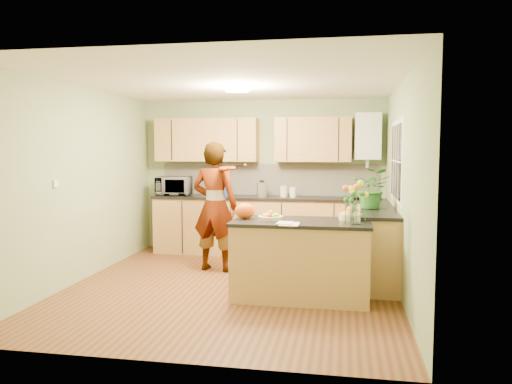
# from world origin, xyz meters

# --- Properties ---
(floor) EXTENTS (4.50, 4.50, 0.00)m
(floor) POSITION_xyz_m (0.00, 0.00, 0.00)
(floor) COLOR #582C19
(floor) RESTS_ON ground
(ceiling) EXTENTS (4.00, 4.50, 0.02)m
(ceiling) POSITION_xyz_m (0.00, 0.00, 2.50)
(ceiling) COLOR white
(ceiling) RESTS_ON wall_back
(wall_back) EXTENTS (4.00, 0.02, 2.50)m
(wall_back) POSITION_xyz_m (0.00, 2.25, 1.25)
(wall_back) COLOR #899F71
(wall_back) RESTS_ON floor
(wall_front) EXTENTS (4.00, 0.02, 2.50)m
(wall_front) POSITION_xyz_m (0.00, -2.25, 1.25)
(wall_front) COLOR #899F71
(wall_front) RESTS_ON floor
(wall_left) EXTENTS (0.02, 4.50, 2.50)m
(wall_left) POSITION_xyz_m (-2.00, 0.00, 1.25)
(wall_left) COLOR #899F71
(wall_left) RESTS_ON floor
(wall_right) EXTENTS (0.02, 4.50, 2.50)m
(wall_right) POSITION_xyz_m (2.00, 0.00, 1.25)
(wall_right) COLOR #899F71
(wall_right) RESTS_ON floor
(back_counter) EXTENTS (3.64, 0.62, 0.94)m
(back_counter) POSITION_xyz_m (0.10, 1.95, 0.47)
(back_counter) COLOR tan
(back_counter) RESTS_ON floor
(right_counter) EXTENTS (0.62, 2.24, 0.94)m
(right_counter) POSITION_xyz_m (1.70, 0.85, 0.47)
(right_counter) COLOR tan
(right_counter) RESTS_ON floor
(splashback) EXTENTS (3.60, 0.02, 0.52)m
(splashback) POSITION_xyz_m (0.10, 2.23, 1.20)
(splashback) COLOR beige
(splashback) RESTS_ON back_counter
(upper_cabinets) EXTENTS (3.20, 0.34, 0.70)m
(upper_cabinets) POSITION_xyz_m (-0.18, 2.08, 1.85)
(upper_cabinets) COLOR tan
(upper_cabinets) RESTS_ON wall_back
(boiler) EXTENTS (0.40, 0.30, 0.86)m
(boiler) POSITION_xyz_m (1.70, 2.09, 1.90)
(boiler) COLOR white
(boiler) RESTS_ON wall_back
(window_right) EXTENTS (0.01, 1.30, 1.05)m
(window_right) POSITION_xyz_m (1.99, 0.60, 1.55)
(window_right) COLOR white
(window_right) RESTS_ON wall_right
(light_switch) EXTENTS (0.02, 0.09, 0.09)m
(light_switch) POSITION_xyz_m (-1.99, -0.60, 1.30)
(light_switch) COLOR white
(light_switch) RESTS_ON wall_left
(ceiling_lamp) EXTENTS (0.30, 0.30, 0.07)m
(ceiling_lamp) POSITION_xyz_m (0.00, 0.30, 2.46)
(ceiling_lamp) COLOR #FFEABF
(ceiling_lamp) RESTS_ON ceiling
(peninsula_island) EXTENTS (1.56, 0.80, 0.89)m
(peninsula_island) POSITION_xyz_m (0.87, -0.32, 0.45)
(peninsula_island) COLOR tan
(peninsula_island) RESTS_ON floor
(fruit_dish) EXTENTS (0.29, 0.29, 0.10)m
(fruit_dish) POSITION_xyz_m (0.52, -0.32, 0.94)
(fruit_dish) COLOR beige
(fruit_dish) RESTS_ON peninsula_island
(orange_bowl) EXTENTS (0.25, 0.25, 0.15)m
(orange_bowl) POSITION_xyz_m (1.42, -0.17, 0.96)
(orange_bowl) COLOR beige
(orange_bowl) RESTS_ON peninsula_island
(flower_vase) EXTENTS (0.27, 0.27, 0.51)m
(flower_vase) POSITION_xyz_m (1.47, -0.50, 1.23)
(flower_vase) COLOR silver
(flower_vase) RESTS_ON peninsula_island
(orange_bag) EXTENTS (0.30, 0.28, 0.18)m
(orange_bag) POSITION_xyz_m (0.21, -0.27, 0.98)
(orange_bag) COLOR #F85C14
(orange_bag) RESTS_ON peninsula_island
(papers) EXTENTS (0.21, 0.28, 0.01)m
(papers) POSITION_xyz_m (0.77, -0.61, 0.90)
(papers) COLOR white
(papers) RESTS_ON peninsula_island
(violinist) EXTENTS (0.71, 0.52, 1.80)m
(violinist) POSITION_xyz_m (-0.43, 0.78, 0.90)
(violinist) COLOR tan
(violinist) RESTS_ON floor
(violin) EXTENTS (0.57, 0.49, 0.14)m
(violin) POSITION_xyz_m (-0.23, 0.56, 1.44)
(violin) COLOR #531A05
(violin) RESTS_ON violinist
(microwave) EXTENTS (0.58, 0.42, 0.31)m
(microwave) POSITION_xyz_m (-1.43, 1.93, 1.09)
(microwave) COLOR white
(microwave) RESTS_ON back_counter
(blue_box) EXTENTS (0.34, 0.28, 0.24)m
(blue_box) POSITION_xyz_m (-0.66, 1.98, 1.06)
(blue_box) COLOR #203795
(blue_box) RESTS_ON back_counter
(kettle) EXTENTS (0.17, 0.17, 0.31)m
(kettle) POSITION_xyz_m (0.05, 1.93, 1.07)
(kettle) COLOR silver
(kettle) RESTS_ON back_counter
(jar_cream) EXTENTS (0.13, 0.13, 0.18)m
(jar_cream) POSITION_xyz_m (0.40, 1.95, 1.03)
(jar_cream) COLOR beige
(jar_cream) RESTS_ON back_counter
(jar_white) EXTENTS (0.12, 0.12, 0.16)m
(jar_white) POSITION_xyz_m (0.55, 1.94, 1.02)
(jar_white) COLOR white
(jar_white) RESTS_ON back_counter
(potted_plant) EXTENTS (0.56, 0.51, 0.53)m
(potted_plant) POSITION_xyz_m (1.70, 0.57, 1.21)
(potted_plant) COLOR #2C7125
(potted_plant) RESTS_ON right_counter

